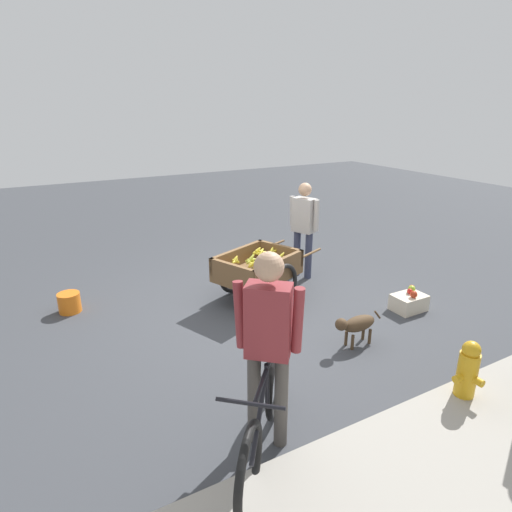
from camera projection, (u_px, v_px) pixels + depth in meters
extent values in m
plane|color=#3D3F44|center=(255.00, 313.00, 5.81)|extent=(24.00, 24.00, 0.00)
cube|color=brown|center=(258.00, 274.00, 6.08)|extent=(1.32, 1.16, 0.10)
cube|color=brown|center=(233.00, 273.00, 5.64)|extent=(0.36, 0.76, 0.24)
cube|color=brown|center=(280.00, 253.00, 6.41)|extent=(0.36, 0.76, 0.24)
cube|color=brown|center=(279.00, 268.00, 5.80)|extent=(1.04, 0.47, 0.24)
cube|color=brown|center=(238.00, 257.00, 6.24)|extent=(1.04, 0.47, 0.24)
torus|color=black|center=(283.00, 287.00, 5.85)|extent=(0.62, 0.30, 0.64)
torus|color=black|center=(234.00, 272.00, 6.37)|extent=(0.62, 0.30, 0.64)
cylinder|color=#9E9EA8|center=(258.00, 279.00, 6.11)|extent=(0.37, 0.83, 0.04)
cylinder|color=brown|center=(310.00, 253.00, 6.43)|extent=(0.52, 0.24, 0.04)
cylinder|color=brown|center=(274.00, 245.00, 6.84)|extent=(0.52, 0.24, 0.04)
cylinder|color=#9E9EA8|center=(236.00, 299.00, 5.81)|extent=(0.04, 0.04, 0.35)
ellipsoid|color=gold|center=(251.00, 261.00, 6.01)|extent=(0.18, 0.09, 0.13)
ellipsoid|color=gold|center=(251.00, 261.00, 5.99)|extent=(0.19, 0.13, 0.10)
ellipsoid|color=gold|center=(251.00, 260.00, 5.98)|extent=(0.18, 0.06, 0.05)
ellipsoid|color=gold|center=(251.00, 260.00, 5.96)|extent=(0.18, 0.14, 0.09)
ellipsoid|color=gold|center=(250.00, 259.00, 5.95)|extent=(0.18, 0.10, 0.15)
ellipsoid|color=gold|center=(281.00, 258.00, 6.16)|extent=(0.18, 0.09, 0.14)
ellipsoid|color=gold|center=(281.00, 257.00, 6.14)|extent=(0.19, 0.07, 0.09)
ellipsoid|color=gold|center=(281.00, 257.00, 6.12)|extent=(0.18, 0.13, 0.08)
ellipsoid|color=gold|center=(280.00, 257.00, 6.11)|extent=(0.18, 0.10, 0.14)
ellipsoid|color=gold|center=(267.00, 265.00, 6.14)|extent=(0.18, 0.08, 0.14)
ellipsoid|color=gold|center=(267.00, 264.00, 6.12)|extent=(0.16, 0.16, 0.09)
ellipsoid|color=gold|center=(267.00, 264.00, 6.11)|extent=(0.19, 0.11, 0.09)
ellipsoid|color=gold|center=(266.00, 264.00, 6.09)|extent=(0.17, 0.08, 0.15)
ellipsoid|color=gold|center=(272.00, 253.00, 6.40)|extent=(0.17, 0.15, 0.13)
ellipsoid|color=gold|center=(272.00, 252.00, 6.38)|extent=(0.19, 0.05, 0.08)
ellipsoid|color=gold|center=(272.00, 252.00, 6.36)|extent=(0.19, 0.06, 0.08)
ellipsoid|color=gold|center=(271.00, 252.00, 6.34)|extent=(0.16, 0.15, 0.14)
ellipsoid|color=gold|center=(236.00, 261.00, 6.01)|extent=(0.18, 0.12, 0.13)
ellipsoid|color=gold|center=(235.00, 261.00, 5.99)|extent=(0.16, 0.16, 0.04)
ellipsoid|color=gold|center=(234.00, 261.00, 5.97)|extent=(0.17, 0.13, 0.15)
ellipsoid|color=gold|center=(254.00, 265.00, 5.92)|extent=(0.17, 0.07, 0.15)
ellipsoid|color=gold|center=(254.00, 264.00, 5.90)|extent=(0.19, 0.09, 0.09)
ellipsoid|color=gold|center=(253.00, 264.00, 5.89)|extent=(0.19, 0.08, 0.08)
ellipsoid|color=gold|center=(253.00, 264.00, 5.87)|extent=(0.18, 0.06, 0.13)
ellipsoid|color=gold|center=(269.00, 272.00, 5.82)|extent=(0.18, 0.13, 0.13)
ellipsoid|color=gold|center=(269.00, 271.00, 5.80)|extent=(0.18, 0.06, 0.05)
ellipsoid|color=gold|center=(268.00, 271.00, 5.78)|extent=(0.19, 0.09, 0.13)
ellipsoid|color=gold|center=(264.00, 273.00, 5.82)|extent=(0.17, 0.08, 0.16)
ellipsoid|color=gold|center=(264.00, 273.00, 5.80)|extent=(0.19, 0.09, 0.10)
ellipsoid|color=gold|center=(263.00, 273.00, 5.79)|extent=(0.18, 0.06, 0.05)
ellipsoid|color=gold|center=(263.00, 272.00, 5.77)|extent=(0.18, 0.13, 0.10)
ellipsoid|color=gold|center=(263.00, 272.00, 5.76)|extent=(0.17, 0.12, 0.15)
ellipsoid|color=gold|center=(262.00, 253.00, 6.28)|extent=(0.17, 0.12, 0.15)
ellipsoid|color=gold|center=(261.00, 253.00, 6.25)|extent=(0.18, 0.07, 0.05)
ellipsoid|color=gold|center=(261.00, 253.00, 6.23)|extent=(0.17, 0.13, 0.13)
ellipsoid|color=gold|center=(258.00, 252.00, 6.29)|extent=(0.16, 0.14, 0.14)
ellipsoid|color=gold|center=(257.00, 252.00, 6.27)|extent=(0.19, 0.10, 0.05)
ellipsoid|color=gold|center=(256.00, 251.00, 6.25)|extent=(0.18, 0.07, 0.13)
ellipsoid|color=gold|center=(257.00, 264.00, 6.10)|extent=(0.18, 0.05, 0.14)
ellipsoid|color=gold|center=(257.00, 264.00, 6.08)|extent=(0.18, 0.06, 0.05)
ellipsoid|color=gold|center=(256.00, 264.00, 6.06)|extent=(0.18, 0.11, 0.13)
cylinder|color=#333851|center=(308.00, 256.00, 6.87)|extent=(0.11, 0.11, 0.75)
cylinder|color=#333851|center=(297.00, 253.00, 7.00)|extent=(0.11, 0.11, 0.75)
cube|color=#B7B2AD|center=(304.00, 215.00, 6.72)|extent=(0.31, 0.39, 0.53)
sphere|color=tan|center=(305.00, 190.00, 6.59)|extent=(0.20, 0.20, 0.20)
cylinder|color=#B7B2AD|center=(316.00, 216.00, 6.58)|extent=(0.08, 0.09, 0.48)
cylinder|color=#B7B2AD|center=(292.00, 211.00, 6.84)|extent=(0.08, 0.11, 0.48)
torus|color=black|center=(249.00, 470.00, 2.90)|extent=(0.48, 0.54, 0.66)
torus|color=black|center=(275.00, 382.00, 3.83)|extent=(0.48, 0.54, 0.66)
cylinder|color=black|center=(264.00, 376.00, 3.23)|extent=(0.42, 0.47, 0.04)
cylinder|color=black|center=(267.00, 386.00, 3.40)|extent=(0.09, 0.10, 0.45)
cylinder|color=black|center=(259.00, 417.00, 3.14)|extent=(0.38, 0.42, 0.43)
ellipsoid|color=black|center=(268.00, 356.00, 3.33)|extent=(0.20, 0.08, 0.06)
cylinder|color=black|center=(250.00, 404.00, 2.78)|extent=(0.36, 0.32, 0.03)
cylinder|color=#4C4742|center=(281.00, 401.00, 3.45)|extent=(0.11, 0.11, 0.82)
cylinder|color=#4C4742|center=(254.00, 397.00, 3.50)|extent=(0.11, 0.11, 0.82)
cube|color=maroon|center=(268.00, 321.00, 3.24)|extent=(0.39, 0.37, 0.58)
sphere|color=tan|center=(269.00, 267.00, 3.10)|extent=(0.22, 0.22, 0.22)
cylinder|color=maroon|center=(298.00, 320.00, 3.19)|extent=(0.08, 0.10, 0.53)
cylinder|color=maroon|center=(240.00, 315.00, 3.28)|extent=(0.08, 0.14, 0.53)
ellipsoid|color=#4C3823|center=(359.00, 323.00, 4.97)|extent=(0.44, 0.19, 0.18)
sphere|color=#4C3823|center=(341.00, 324.00, 4.82)|extent=(0.14, 0.14, 0.14)
cylinder|color=#4C3823|center=(377.00, 315.00, 5.09)|extent=(0.11, 0.03, 0.12)
cylinder|color=#4C3823|center=(352.00, 342.00, 4.93)|extent=(0.04, 0.04, 0.18)
cylinder|color=#4C3823|center=(346.00, 338.00, 5.01)|extent=(0.04, 0.04, 0.18)
cylinder|color=#4C3823|center=(370.00, 336.00, 5.05)|extent=(0.04, 0.04, 0.18)
cylinder|color=#4C3823|center=(363.00, 332.00, 5.14)|extent=(0.04, 0.04, 0.18)
cylinder|color=gold|center=(466.00, 380.00, 3.95)|extent=(0.18, 0.18, 0.55)
sphere|color=gold|center=(471.00, 350.00, 3.84)|extent=(0.16, 0.16, 0.16)
cylinder|color=gold|center=(459.00, 378.00, 3.88)|extent=(0.10, 0.07, 0.07)
cylinder|color=gold|center=(478.00, 381.00, 3.84)|extent=(0.07, 0.10, 0.07)
cylinder|color=orange|center=(69.00, 303.00, 5.81)|extent=(0.29, 0.29, 0.27)
cube|color=beige|center=(409.00, 303.00, 5.86)|extent=(0.44, 0.32, 0.22)
sphere|color=#B23319|center=(414.00, 294.00, 5.74)|extent=(0.09, 0.09, 0.09)
sphere|color=#B23319|center=(412.00, 288.00, 5.94)|extent=(0.09, 0.09, 0.09)
sphere|color=red|center=(410.00, 291.00, 5.86)|extent=(0.07, 0.07, 0.07)
sphere|color=#99BF33|center=(412.00, 289.00, 5.90)|extent=(0.10, 0.10, 0.10)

